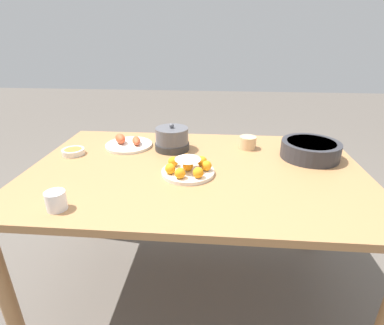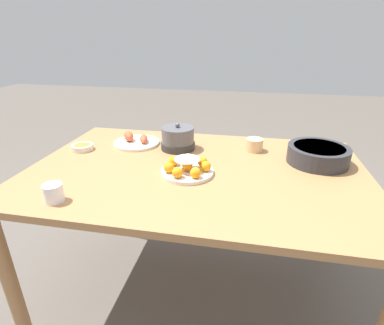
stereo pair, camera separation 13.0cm
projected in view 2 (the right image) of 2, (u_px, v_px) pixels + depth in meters
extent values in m
plane|color=#5B544C|center=(196.00, 292.00, 1.64)|extent=(12.00, 12.00, 0.00)
cylinder|color=#A87547|center=(11.00, 284.00, 1.23)|extent=(0.06, 0.06, 0.72)
cylinder|color=#A87547|center=(106.00, 186.00, 2.01)|extent=(0.06, 0.06, 0.72)
cylinder|color=#A87547|center=(325.00, 207.00, 1.77)|extent=(0.06, 0.06, 0.72)
cube|color=#A87547|center=(197.00, 171.00, 1.35)|extent=(1.49, 0.97, 0.03)
cylinder|color=silver|center=(187.00, 172.00, 1.29)|extent=(0.23, 0.23, 0.02)
sphere|color=orange|center=(206.00, 166.00, 1.27)|extent=(0.04, 0.04, 0.04)
sphere|color=orange|center=(202.00, 161.00, 1.31)|extent=(0.04, 0.04, 0.04)
sphere|color=orange|center=(188.00, 158.00, 1.35)|extent=(0.04, 0.04, 0.04)
sphere|color=orange|center=(174.00, 161.00, 1.32)|extent=(0.04, 0.04, 0.04)
sphere|color=orange|center=(169.00, 168.00, 1.25)|extent=(0.04, 0.04, 0.04)
sphere|color=orange|center=(177.00, 173.00, 1.21)|extent=(0.04, 0.04, 0.04)
sphere|color=orange|center=(196.00, 173.00, 1.21)|extent=(0.04, 0.04, 0.04)
ellipsoid|color=white|center=(187.00, 159.00, 1.26)|extent=(0.11, 0.11, 0.02)
sphere|color=orange|center=(187.00, 166.00, 1.27)|extent=(0.04, 0.04, 0.04)
cylinder|color=#2D2D33|center=(318.00, 155.00, 1.38)|extent=(0.28, 0.28, 0.08)
cylinder|color=brown|center=(319.00, 148.00, 1.37)|extent=(0.23, 0.23, 0.01)
cylinder|color=silver|center=(83.00, 147.00, 1.54)|extent=(0.11, 0.11, 0.03)
cylinder|color=olive|center=(82.00, 145.00, 1.54)|extent=(0.08, 0.08, 0.01)
cylinder|color=silver|center=(137.00, 143.00, 1.62)|extent=(0.24, 0.24, 0.01)
ellipsoid|color=#D1512D|center=(144.00, 139.00, 1.61)|extent=(0.07, 0.11, 0.04)
ellipsoid|color=#D1512D|center=(129.00, 136.00, 1.63)|extent=(0.09, 0.10, 0.05)
cylinder|color=white|center=(54.00, 193.00, 1.07)|extent=(0.07, 0.07, 0.07)
cylinder|color=#DBB27F|center=(254.00, 145.00, 1.52)|extent=(0.09, 0.09, 0.06)
cylinder|color=#2D2D2D|center=(178.00, 145.00, 1.56)|extent=(0.18, 0.18, 0.04)
cylinder|color=#515156|center=(178.00, 135.00, 1.53)|extent=(0.17, 0.17, 0.08)
sphere|color=#515156|center=(178.00, 125.00, 1.51)|extent=(0.02, 0.02, 0.02)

